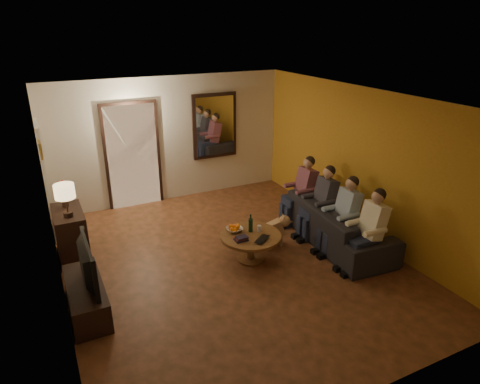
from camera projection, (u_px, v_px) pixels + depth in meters
name	position (u px, v px, depth m)	size (l,w,h in m)	color
floor	(232.00, 262.00, 6.88)	(5.00, 6.00, 0.01)	#442B12
ceiling	(230.00, 99.00, 5.91)	(5.00, 6.00, 0.01)	white
back_wall	(170.00, 140.00, 8.89)	(5.00, 0.02, 2.60)	beige
front_wall	(370.00, 293.00, 3.90)	(5.00, 0.02, 2.60)	beige
left_wall	(51.00, 218.00, 5.37)	(0.02, 6.00, 2.60)	beige
right_wall	(361.00, 164.00, 7.42)	(0.02, 6.00, 2.60)	beige
orange_accent	(361.00, 164.00, 7.41)	(0.01, 6.00, 2.60)	#BA801F
kitchen_doorway	(133.00, 157.00, 8.64)	(1.00, 0.06, 2.10)	#FFE0A5
door_trim	(133.00, 157.00, 8.63)	(1.12, 0.04, 2.22)	black
fridge_glimpse	(146.00, 162.00, 8.80)	(0.45, 0.03, 1.70)	silver
mirror_frame	(215.00, 126.00, 9.19)	(1.00, 0.05, 1.40)	black
mirror_glass	(215.00, 126.00, 9.17)	(0.86, 0.02, 1.26)	white
white_door	(46.00, 181.00, 7.41)	(0.06, 0.85, 2.04)	white
framed_art	(40.00, 150.00, 6.26)	(0.03, 0.28, 0.24)	#B28C33
art_canvas	(42.00, 150.00, 6.27)	(0.01, 0.22, 0.18)	brown
dresser	(71.00, 234.00, 6.89)	(0.45, 0.91, 0.81)	black
table_lamp	(66.00, 200.00, 6.46)	(0.30, 0.30, 0.54)	beige
flower_vase	(64.00, 194.00, 6.84)	(0.14, 0.14, 0.44)	red
tv_stand	(86.00, 297.00, 5.65)	(0.45, 1.24, 0.41)	black
tv	(81.00, 265.00, 5.46)	(0.14, 1.03, 0.59)	black
sofa	(336.00, 223.00, 7.40)	(0.94, 2.40, 0.70)	black
person_a	(369.00, 233.00, 6.52)	(0.60, 0.40, 1.20)	tan
person_b	(344.00, 218.00, 7.02)	(0.60, 0.40, 1.20)	tan
person_c	(322.00, 204.00, 7.52)	(0.60, 0.40, 1.20)	tan
person_d	(303.00, 193.00, 8.02)	(0.60, 0.40, 1.20)	tan
dog	(272.00, 230.00, 7.30)	(0.56, 0.24, 0.56)	tan
coffee_table	(251.00, 247.00, 6.87)	(0.97, 0.97, 0.45)	brown
bowl	(234.00, 230.00, 6.88)	(0.26, 0.26, 0.06)	white
oranges	(234.00, 226.00, 6.85)	(0.20, 0.20, 0.08)	orange
wine_bottle	(251.00, 223.00, 6.83)	(0.07, 0.07, 0.31)	black
wine_glass	(259.00, 228.00, 6.88)	(0.06, 0.06, 0.10)	silver
book_stack	(241.00, 238.00, 6.60)	(0.20, 0.15, 0.07)	black
laptop	(265.00, 240.00, 6.58)	(0.33, 0.21, 0.03)	black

